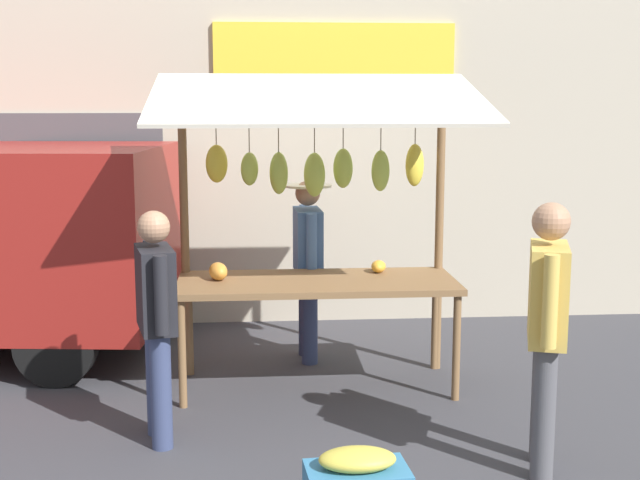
{
  "coord_description": "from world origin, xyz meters",
  "views": [
    {
      "loc": [
        0.5,
        6.65,
        2.31
      ],
      "look_at": [
        0.0,
        0.3,
        1.25
      ],
      "focal_mm": 48.42,
      "sensor_mm": 36.0,
      "label": 1
    }
  ],
  "objects": [
    {
      "name": "market_stall",
      "position": [
        0.01,
        -0.05,
        1.56
      ],
      "size": [
        2.5,
        1.46,
        2.5
      ],
      "color": "brown",
      "rests_on": "ground"
    },
    {
      "name": "shopper_in_grey_tee",
      "position": [
        1.15,
        1.02,
        0.91
      ],
      "size": [
        0.32,
        0.67,
        1.58
      ],
      "rotation": [
        0.0,
        0.0,
        -1.34
      ],
      "color": "navy",
      "rests_on": "ground"
    },
    {
      "name": "street_backdrop",
      "position": [
        0.04,
        -2.2,
        1.7
      ],
      "size": [
        9.0,
        0.3,
        3.4
      ],
      "color": "#B2A893",
      "rests_on": "ground"
    },
    {
      "name": "ground_plane",
      "position": [
        0.0,
        0.0,
        0.0
      ],
      "size": [
        40.0,
        40.0,
        0.0
      ],
      "primitive_type": "plane",
      "color": "#38383D"
    },
    {
      "name": "vendor_with_sunhat",
      "position": [
        0.02,
        -0.75,
        0.94
      ],
      "size": [
        0.41,
        0.69,
        1.59
      ],
      "rotation": [
        0.0,
        0.0,
        1.61
      ],
      "color": "navy",
      "rests_on": "ground"
    },
    {
      "name": "shopper_with_ponytail",
      "position": [
        -1.28,
        1.68,
        0.98
      ],
      "size": [
        0.36,
        0.69,
        1.69
      ],
      "rotation": [
        0.0,
        0.0,
        -1.87
      ],
      "color": "#4C4C51",
      "rests_on": "ground"
    }
  ]
}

